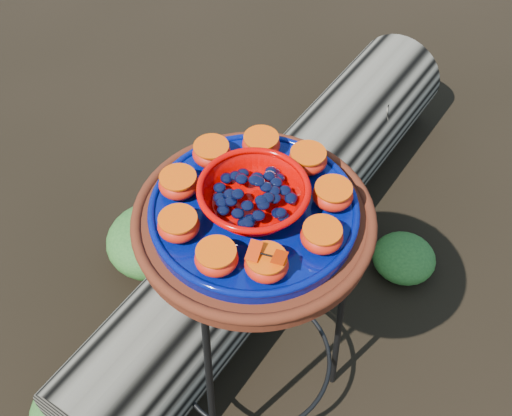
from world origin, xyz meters
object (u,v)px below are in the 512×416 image
plant_stand (254,319)px  terracotta_saucer (254,222)px  red_bowl (254,197)px  cobalt_plate (254,212)px  driftwood_log (278,214)px

plant_stand → terracotta_saucer: size_ratio=1.50×
terracotta_saucer → red_bowl: size_ratio=2.33×
terracotta_saucer → cobalt_plate: cobalt_plate is taller
plant_stand → red_bowl: bearing=0.0°
terracotta_saucer → cobalt_plate: bearing=0.0°
driftwood_log → cobalt_plate: bearing=-130.5°
terracotta_saucer → red_bowl: (0.00, 0.00, 0.07)m
plant_stand → driftwood_log: (0.32, 0.37, -0.19)m
red_bowl → plant_stand: bearing=0.0°
plant_stand → driftwood_log: 0.53m
terracotta_saucer → driftwood_log: terracotta_saucer is taller
cobalt_plate → terracotta_saucer: bearing=0.0°
terracotta_saucer → red_bowl: red_bowl is taller
plant_stand → cobalt_plate: (0.00, 0.00, 0.40)m
plant_stand → cobalt_plate: cobalt_plate is taller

